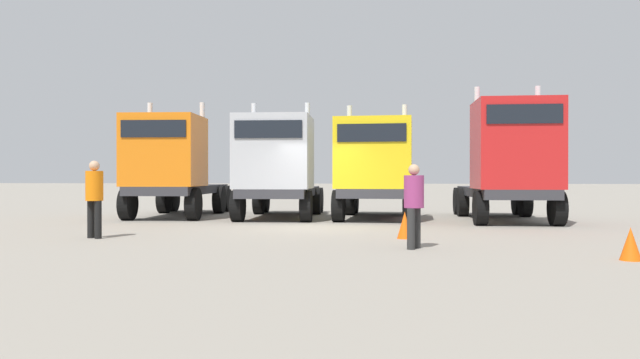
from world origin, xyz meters
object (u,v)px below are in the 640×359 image
Objects in this scene: semi_truck_yellow at (375,168)px; semi_truck_red at (511,162)px; traffic_cone_near at (631,244)px; semi_truck_silver at (277,166)px; visitor_in_hivis at (94,193)px; traffic_cone_mid at (405,225)px; semi_truck_orange at (171,166)px; visitor_with_camera at (414,200)px.

semi_truck_yellow is 0.92× the size of semi_truck_red.
semi_truck_red is 8.64m from traffic_cone_near.
semi_truck_silver is 7.41m from visitor_in_hivis.
semi_truck_red is 11.10× the size of traffic_cone_near.
semi_truck_yellow is 9.37× the size of traffic_cone_mid.
semi_truck_orange reaches higher than semi_truck_yellow.
semi_truck_red is 7.97m from visitor_with_camera.
semi_truck_silver reaches higher than semi_truck_yellow.
visitor_with_camera is (4.24, -7.91, -0.82)m from semi_truck_silver.
semi_truck_orange is at bearing -146.18° from visitor_in_hivis.
traffic_cone_mid is (0.80, -6.00, -1.42)m from semi_truck_yellow.
semi_truck_yellow is at bearing 97.60° from traffic_cone_mid.
semi_truck_yellow is (7.11, -0.16, -0.09)m from semi_truck_orange.
visitor_with_camera is (8.03, -8.13, -0.84)m from semi_truck_orange.
semi_truck_yellow is at bearing 122.75° from visitor_with_camera.
traffic_cone_mid is at bearing 124.08° from visitor_in_hivis.
semi_truck_silver is 3.43× the size of visitor_in_hivis.
visitor_with_camera is at bearing -86.34° from traffic_cone_mid.
visitor_in_hivis reaches higher than traffic_cone_mid.
visitor_in_hivis is 3.16× the size of traffic_cone_near.
visitor_with_camera is 2.95× the size of traffic_cone_near.
semi_truck_silver is at bearing 83.28° from semi_truck_orange.
semi_truck_red is at bearing 91.47° from visitor_with_camera.
visitor_with_camera is (-3.30, -7.20, -0.93)m from semi_truck_red.
semi_truck_silver reaches higher than traffic_cone_near.
semi_truck_silver reaches higher than visitor_in_hivis.
visitor_in_hivis is at bearing -41.04° from semi_truck_yellow.
semi_truck_yellow is 6.21m from traffic_cone_mid.
semi_truck_yellow is 10.26× the size of traffic_cone_near.
visitor_in_hivis is at bearing -174.19° from traffic_cone_mid.
visitor_in_hivis is (-10.67, -5.96, -0.85)m from semi_truck_red.
semi_truck_orange reaches higher than visitor_in_hivis.
visitor_with_camera is at bearing 108.70° from visitor_in_hivis.
semi_truck_orange is at bearing -95.13° from semi_truck_red.
semi_truck_yellow is at bearing 85.32° from semi_truck_orange.
semi_truck_red reaches higher than visitor_with_camera.
semi_truck_yellow is 10.43m from traffic_cone_near.
traffic_cone_near is (0.35, -8.48, -1.62)m from semi_truck_red.
semi_truck_orange is 10.13m from traffic_cone_mid.
semi_truck_red reaches higher than traffic_cone_mid.
semi_truck_silver is at bearing -95.83° from semi_truck_red.
semi_truck_red reaches higher than traffic_cone_near.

